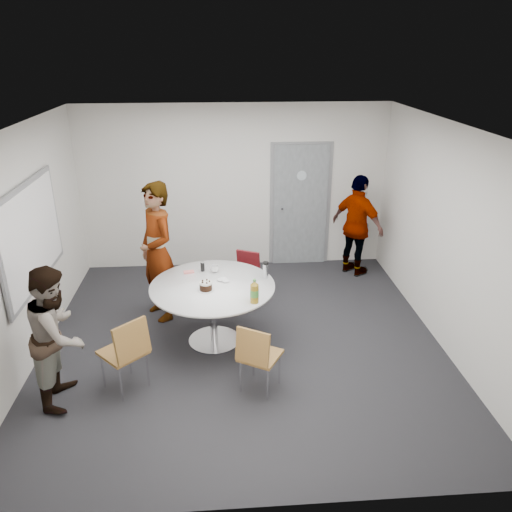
{
  "coord_description": "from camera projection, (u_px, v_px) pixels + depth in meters",
  "views": [
    {
      "loc": [
        -0.24,
        -5.46,
        3.52
      ],
      "look_at": [
        0.19,
        0.25,
        1.08
      ],
      "focal_mm": 35.0,
      "sensor_mm": 36.0,
      "label": 1
    }
  ],
  "objects": [
    {
      "name": "floor",
      "position": [
        243.0,
        341.0,
        6.41
      ],
      "size": [
        5.0,
        5.0,
        0.0
      ],
      "primitive_type": "plane",
      "color": "#222226",
      "rests_on": "ground"
    },
    {
      "name": "ceiling",
      "position": [
        240.0,
        127.0,
        5.35
      ],
      "size": [
        5.0,
        5.0,
        0.0
      ],
      "primitive_type": "plane",
      "rotation": [
        3.14,
        0.0,
        0.0
      ],
      "color": "silver",
      "rests_on": "wall_back"
    },
    {
      "name": "wall_back",
      "position": [
        234.0,
        188.0,
        8.17
      ],
      "size": [
        5.0,
        0.0,
        5.0
      ],
      "primitive_type": "plane",
      "rotation": [
        1.57,
        0.0,
        0.0
      ],
      "color": "silver",
      "rests_on": "floor"
    },
    {
      "name": "wall_left",
      "position": [
        24.0,
        250.0,
        5.71
      ],
      "size": [
        0.0,
        5.0,
        5.0
      ],
      "primitive_type": "plane",
      "rotation": [
        1.57,
        0.0,
        1.57
      ],
      "color": "silver",
      "rests_on": "floor"
    },
    {
      "name": "wall_right",
      "position": [
        447.0,
        238.0,
        6.05
      ],
      "size": [
        0.0,
        5.0,
        5.0
      ],
      "primitive_type": "plane",
      "rotation": [
        1.57,
        0.0,
        -1.57
      ],
      "color": "silver",
      "rests_on": "floor"
    },
    {
      "name": "wall_front",
      "position": [
        258.0,
        372.0,
        3.58
      ],
      "size": [
        5.0,
        0.0,
        5.0
      ],
      "primitive_type": "plane",
      "rotation": [
        -1.57,
        0.0,
        0.0
      ],
      "color": "silver",
      "rests_on": "floor"
    },
    {
      "name": "door",
      "position": [
        300.0,
        206.0,
        8.36
      ],
      "size": [
        1.02,
        0.17,
        2.12
      ],
      "color": "slate",
      "rests_on": "wall_back"
    },
    {
      "name": "whiteboard",
      "position": [
        32.0,
        236.0,
        5.85
      ],
      "size": [
        0.04,
        1.9,
        1.25
      ],
      "color": "gray",
      "rests_on": "wall_left"
    },
    {
      "name": "table",
      "position": [
        215.0,
        294.0,
        6.14
      ],
      "size": [
        1.54,
        1.54,
        1.09
      ],
      "color": "white",
      "rests_on": "floor"
    },
    {
      "name": "chair_near_left",
      "position": [
        127.0,
        348.0,
        5.3
      ],
      "size": [
        0.62,
        0.62,
        0.89
      ],
      "rotation": [
        0.0,
        0.0,
        0.76
      ],
      "color": "olive",
      "rests_on": "floor"
    },
    {
      "name": "chair_near_right",
      "position": [
        257.0,
        353.0,
        5.28
      ],
      "size": [
        0.55,
        0.56,
        0.83
      ],
      "rotation": [
        0.0,
        0.0,
        -0.53
      ],
      "color": "olive",
      "rests_on": "floor"
    },
    {
      "name": "chair_far",
      "position": [
        246.0,
        273.0,
        7.23
      ],
      "size": [
        0.5,
        0.52,
        0.78
      ],
      "rotation": [
        0.0,
        0.0,
        2.69
      ],
      "color": "maroon",
      "rests_on": "floor"
    },
    {
      "name": "person_main",
      "position": [
        157.0,
        252.0,
        6.67
      ],
      "size": [
        0.75,
        0.83,
        1.91
      ],
      "primitive_type": "imported",
      "rotation": [
        0.0,
        0.0,
        -1.03
      ],
      "color": "#A5C6EA",
      "rests_on": "floor"
    },
    {
      "name": "person_left",
      "position": [
        57.0,
        335.0,
        5.13
      ],
      "size": [
        0.59,
        0.75,
        1.53
      ],
      "primitive_type": "imported",
      "rotation": [
        0.0,
        0.0,
        1.59
      ],
      "color": "white",
      "rests_on": "floor"
    },
    {
      "name": "person_right",
      "position": [
        357.0,
        226.0,
        8.01
      ],
      "size": [
        0.91,
        1.02,
        1.66
      ],
      "primitive_type": "imported",
      "rotation": [
        0.0,
        0.0,
        2.22
      ],
      "color": "black",
      "rests_on": "floor"
    }
  ]
}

